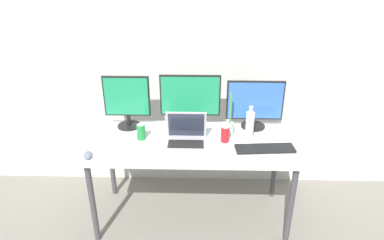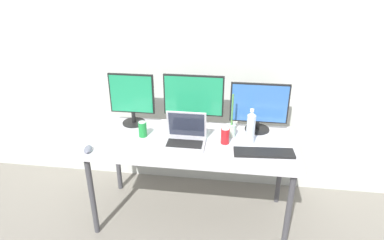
# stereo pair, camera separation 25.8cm
# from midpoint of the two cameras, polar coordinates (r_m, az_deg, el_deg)

# --- Properties ---
(ground_plane) EXTENTS (16.00, 16.00, 0.00)m
(ground_plane) POSITION_cam_midpoint_polar(r_m,az_deg,el_deg) (3.09, -2.48, -15.65)
(ground_plane) COLOR gray
(wall_back) EXTENTS (7.00, 0.08, 2.60)m
(wall_back) POSITION_cam_midpoint_polar(r_m,az_deg,el_deg) (3.01, -2.21, 11.40)
(wall_back) COLOR silver
(wall_back) RESTS_ON ground
(work_desk) EXTENTS (1.61, 0.71, 0.74)m
(work_desk) POSITION_cam_midpoint_polar(r_m,az_deg,el_deg) (2.69, -2.75, -4.80)
(work_desk) COLOR #424247
(work_desk) RESTS_ON ground
(monitor_left) EXTENTS (0.38, 0.20, 0.44)m
(monitor_left) POSITION_cam_midpoint_polar(r_m,az_deg,el_deg) (2.86, -13.35, 3.12)
(monitor_left) COLOR black
(monitor_left) RESTS_ON work_desk
(monitor_center) EXTENTS (0.49, 0.21, 0.45)m
(monitor_center) POSITION_cam_midpoint_polar(r_m,az_deg,el_deg) (2.77, -2.97, 3.37)
(monitor_center) COLOR black
(monitor_center) RESTS_ON work_desk
(monitor_right) EXTENTS (0.46, 0.20, 0.41)m
(monitor_right) POSITION_cam_midpoint_polar(r_m,az_deg,el_deg) (2.81, 7.88, 2.67)
(monitor_right) COLOR black
(monitor_right) RESTS_ON work_desk
(laptop_silver) EXTENTS (0.31, 0.23, 0.25)m
(laptop_silver) POSITION_cam_midpoint_polar(r_m,az_deg,el_deg) (2.60, -3.84, -2.86)
(laptop_silver) COLOR #B7B7BC
(laptop_silver) RESTS_ON work_desk
(keyboard_main) EXTENTS (0.44, 0.16, 0.02)m
(keyboard_main) POSITION_cam_midpoint_polar(r_m,az_deg,el_deg) (2.57, 9.26, -4.80)
(keyboard_main) COLOR black
(keyboard_main) RESTS_ON work_desk
(mouse_by_keyboard) EXTENTS (0.08, 0.12, 0.04)m
(mouse_by_keyboard) POSITION_cam_midpoint_polar(r_m,az_deg,el_deg) (2.59, -19.75, -5.60)
(mouse_by_keyboard) COLOR slate
(mouse_by_keyboard) RESTS_ON work_desk
(water_bottle) EXTENTS (0.07, 0.07, 0.28)m
(water_bottle) POSITION_cam_midpoint_polar(r_m,az_deg,el_deg) (2.64, 6.88, -0.84)
(water_bottle) COLOR silver
(water_bottle) RESTS_ON work_desk
(soda_can_near_keyboard) EXTENTS (0.07, 0.07, 0.13)m
(soda_can_near_keyboard) POSITION_cam_midpoint_polar(r_m,az_deg,el_deg) (2.71, -11.19, -1.99)
(soda_can_near_keyboard) COLOR #197F33
(soda_can_near_keyboard) RESTS_ON work_desk
(soda_can_by_laptop) EXTENTS (0.07, 0.07, 0.13)m
(soda_can_by_laptop) POSITION_cam_midpoint_polar(r_m,az_deg,el_deg) (2.62, 2.76, -2.48)
(soda_can_by_laptop) COLOR red
(soda_can_by_laptop) RESTS_ON work_desk
(bamboo_vase) EXTENTS (0.07, 0.07, 0.36)m
(bamboo_vase) POSITION_cam_midpoint_polar(r_m,az_deg,el_deg) (2.73, 3.60, -1.16)
(bamboo_vase) COLOR #B2D1B7
(bamboo_vase) RESTS_ON work_desk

